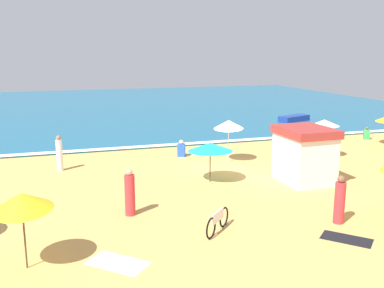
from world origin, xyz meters
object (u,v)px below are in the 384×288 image
at_px(lifeguard_cabana, 304,154).
at_px(beachgoer_2, 367,134).
at_px(beachgoer_1, 181,149).
at_px(beachgoer_7, 314,150).
at_px(beach_umbrella_0, 324,123).
at_px(beachgoer_0, 59,154).
at_px(beachgoer_5, 340,201).
at_px(beach_umbrella_5, 229,124).
at_px(beach_umbrella_6, 210,147).
at_px(beach_umbrella_1, 22,202).
at_px(small_boat_0, 294,118).
at_px(beachgoer_4, 130,194).
at_px(parked_bicycle, 218,221).

height_order(lifeguard_cabana, beachgoer_2, lifeguard_cabana).
xyz_separation_m(beachgoer_1, beachgoer_7, (6.11, -4.21, 0.44)).
distance_m(beach_umbrella_0, beachgoer_0, 14.55).
xyz_separation_m(beachgoer_2, beachgoer_5, (-11.22, -12.30, 0.45)).
distance_m(beach_umbrella_5, beachgoer_1, 3.38).
height_order(lifeguard_cabana, beach_umbrella_5, lifeguard_cabana).
bearing_deg(beach_umbrella_6, beach_umbrella_0, 17.68).
xyz_separation_m(lifeguard_cabana, beach_umbrella_1, (-11.96, -4.95, 0.66)).
bearing_deg(beach_umbrella_0, small_boat_0, 66.40).
xyz_separation_m(beachgoer_1, beachgoer_5, (2.45, -11.40, 0.40)).
xyz_separation_m(beach_umbrella_0, beachgoer_2, (6.06, 3.71, -1.65)).
height_order(beach_umbrella_5, beachgoer_1, beach_umbrella_5).
bearing_deg(beachgoer_4, small_boat_0, 45.19).
bearing_deg(beachgoer_0, parked_bicycle, -63.36).
height_order(parked_bicycle, beachgoer_2, beachgoer_2).
xyz_separation_m(beach_umbrella_6, beachgoer_0, (-6.62, 4.20, -0.79)).
distance_m(beachgoer_0, beachgoer_4, 7.63).
bearing_deg(beach_umbrella_1, beachgoer_0, 83.69).
distance_m(beachgoer_7, small_boat_0, 14.77).
relative_size(beach_umbrella_1, parked_bicycle, 1.70).
bearing_deg(beachgoer_7, beach_umbrella_6, -170.28).
bearing_deg(beach_umbrella_0, parked_bicycle, -140.00).
bearing_deg(beachgoer_4, beach_umbrella_6, 35.63).
relative_size(beach_umbrella_1, beachgoer_0, 1.25).
relative_size(beach_umbrella_0, beach_umbrella_6, 0.85).
xyz_separation_m(beachgoer_1, beachgoer_4, (-4.45, -8.36, 0.41)).
bearing_deg(beachgoer_4, beachgoer_2, 27.05).
xyz_separation_m(beach_umbrella_6, beachgoer_5, (2.62, -6.11, -0.85)).
relative_size(beachgoer_2, beachgoer_5, 0.50).
bearing_deg(beach_umbrella_1, beachgoer_7, 27.48).
relative_size(lifeguard_cabana, beachgoer_1, 2.81).
bearing_deg(beachgoer_7, beachgoer_0, 166.41).
height_order(beach_umbrella_0, beachgoer_1, beach_umbrella_0).
xyz_separation_m(beachgoer_0, small_boat_0, (19.55, 10.06, -0.53)).
xyz_separation_m(beachgoer_7, small_boat_0, (6.65, 13.18, -0.52)).
bearing_deg(beachgoer_5, beach_umbrella_1, -179.32).
bearing_deg(beachgoer_0, lifeguard_cabana, -26.88).
bearing_deg(beachgoer_1, lifeguard_cabana, -58.57).
relative_size(beachgoer_1, beachgoer_4, 0.54).
bearing_deg(lifeguard_cabana, parked_bicycle, -144.47).
bearing_deg(beach_umbrella_0, lifeguard_cabana, -133.74).
distance_m(beachgoer_4, beachgoer_7, 11.35).
xyz_separation_m(beach_umbrella_1, small_boat_0, (20.70, 20.49, -1.62)).
relative_size(beach_umbrella_6, beachgoer_2, 2.97).
xyz_separation_m(lifeguard_cabana, small_boat_0, (8.74, 15.54, -0.97)).
bearing_deg(beach_umbrella_1, beachgoer_5, 0.68).
distance_m(beachgoer_2, beachgoer_7, 9.14).
height_order(parked_bicycle, small_boat_0, parked_bicycle).
bearing_deg(beach_umbrella_6, beachgoer_7, 9.72).
bearing_deg(beach_umbrella_0, beachgoer_0, 173.21).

